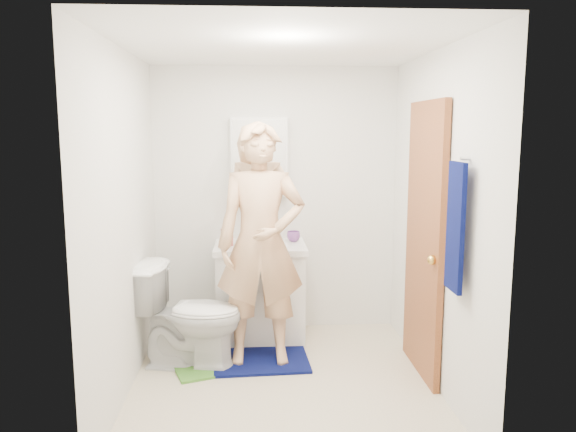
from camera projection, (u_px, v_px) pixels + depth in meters
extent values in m
cube|color=beige|center=(283.00, 384.00, 4.13)|extent=(2.20, 2.40, 0.02)
cube|color=white|center=(283.00, 44.00, 3.76)|extent=(2.20, 2.40, 0.02)
cube|color=silver|center=(276.00, 200.00, 5.13)|extent=(2.20, 0.02, 2.40)
cube|color=silver|center=(296.00, 262.00, 2.75)|extent=(2.20, 0.02, 2.40)
cube|color=silver|center=(123.00, 223.00, 3.87)|extent=(0.02, 2.40, 2.40)
cube|color=silver|center=(438.00, 220.00, 4.01)|extent=(0.02, 2.40, 2.40)
cube|color=white|center=(261.00, 294.00, 4.96)|extent=(0.75, 0.55, 0.80)
cube|color=white|center=(260.00, 247.00, 4.89)|extent=(0.79, 0.59, 0.05)
cylinder|color=white|center=(260.00, 246.00, 4.89)|extent=(0.40, 0.40, 0.03)
cylinder|color=silver|center=(260.00, 234.00, 5.06)|extent=(0.03, 0.03, 0.12)
cube|color=white|center=(259.00, 157.00, 5.00)|extent=(0.50, 0.12, 0.70)
cube|color=white|center=(259.00, 157.00, 4.93)|extent=(0.46, 0.01, 0.66)
cube|color=#9C542B|center=(424.00, 240.00, 4.18)|extent=(0.05, 0.80, 2.05)
sphere|color=gold|center=(432.00, 260.00, 3.88)|extent=(0.07, 0.07, 0.07)
cube|color=#070E49|center=(455.00, 227.00, 3.44)|extent=(0.03, 0.24, 0.80)
cylinder|color=silver|center=(465.00, 158.00, 3.37)|extent=(0.06, 0.02, 0.02)
imported|color=white|center=(190.00, 315.00, 4.37)|extent=(0.87, 0.59, 0.82)
cube|color=#070E49|center=(261.00, 361.00, 4.49)|extent=(0.77, 0.57, 0.02)
cube|color=#498A2E|center=(203.00, 370.00, 4.32)|extent=(0.49, 0.45, 0.02)
imported|color=#D26962|center=(227.00, 233.00, 4.84)|extent=(0.11, 0.12, 0.21)
imported|color=#7F469A|center=(293.00, 236.00, 5.01)|extent=(0.15, 0.15, 0.09)
imported|color=tan|center=(261.00, 244.00, 4.35)|extent=(0.69, 0.46, 1.88)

